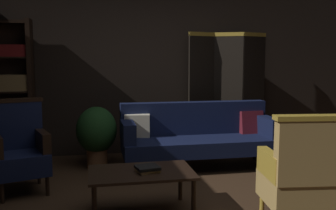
{
  "coord_description": "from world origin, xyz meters",
  "views": [
    {
      "loc": [
        -0.88,
        -3.63,
        1.5
      ],
      "look_at": [
        0.0,
        0.8,
        0.95
      ],
      "focal_mm": 41.29,
      "sensor_mm": 36.0,
      "label": 1
    }
  ],
  "objects": [
    {
      "name": "armchair_gilt_accent",
      "position": [
        0.88,
        -0.66,
        0.49
      ],
      "size": [
        0.65,
        0.64,
        1.04
      ],
      "color": "gold",
      "rests_on": "ground_plane"
    },
    {
      "name": "potted_plant",
      "position": [
        -0.83,
        1.64,
        0.49
      ],
      "size": [
        0.55,
        0.55,
        0.85
      ],
      "color": "brown",
      "rests_on": "ground_plane"
    },
    {
      "name": "bookshelf",
      "position": [
        -2.15,
        2.19,
        1.07
      ],
      "size": [
        0.9,
        0.32,
        2.05
      ],
      "color": "black",
      "rests_on": "ground_plane"
    },
    {
      "name": "velvet_couch",
      "position": [
        0.55,
        1.45,
        0.45
      ],
      "size": [
        2.12,
        0.78,
        0.88
      ],
      "color": "black",
      "rests_on": "ground_plane"
    },
    {
      "name": "folding_screen",
      "position": [
        1.24,
        2.18,
        0.99
      ],
      "size": [
        1.29,
        0.24,
        1.9
      ],
      "color": "black",
      "rests_on": "ground_plane"
    },
    {
      "name": "book_black_cloth",
      "position": [
        -0.37,
        -0.07,
        0.46
      ],
      "size": [
        0.25,
        0.23,
        0.03
      ],
      "primitive_type": "cube",
      "rotation": [
        0.0,
        0.0,
        0.19
      ],
      "color": "black",
      "rests_on": "book_tan_leather"
    },
    {
      "name": "ground_plane",
      "position": [
        0.0,
        0.0,
        0.0
      ],
      "size": [
        10.0,
        10.0,
        0.0
      ],
      "primitive_type": "plane",
      "color": "#3D2819"
    },
    {
      "name": "book_tan_leather",
      "position": [
        -0.37,
        -0.07,
        0.43
      ],
      "size": [
        0.24,
        0.23,
        0.03
      ],
      "primitive_type": "cube",
      "rotation": [
        0.0,
        0.0,
        0.29
      ],
      "color": "#9E7A47",
      "rests_on": "coffee_table"
    },
    {
      "name": "coffee_table",
      "position": [
        -0.43,
        -0.04,
        0.37
      ],
      "size": [
        1.0,
        0.64,
        0.42
      ],
      "color": "black",
      "rests_on": "ground_plane"
    },
    {
      "name": "armchair_wing_left",
      "position": [
        -1.69,
        0.85,
        0.49
      ],
      "size": [
        0.73,
        0.73,
        1.04
      ],
      "color": "black",
      "rests_on": "ground_plane"
    },
    {
      "name": "back_wall",
      "position": [
        0.0,
        2.45,
        1.4
      ],
      "size": [
        7.2,
        0.1,
        2.8
      ],
      "primitive_type": "cube",
      "color": "black",
      "rests_on": "ground_plane"
    }
  ]
}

